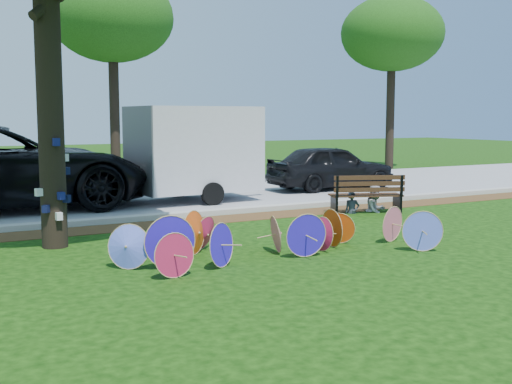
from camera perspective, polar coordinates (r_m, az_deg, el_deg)
ground at (r=9.91m, az=2.93°, el=-6.53°), size 90.00×90.00×0.00m
mulch_strip at (r=13.88m, az=-6.71°, el=-2.72°), size 90.00×1.00×0.01m
curb at (r=14.52m, az=-7.73°, el=-2.10°), size 90.00×0.30×0.12m
street at (r=18.44m, az=-12.25°, el=-0.49°), size 90.00×8.00×0.01m
parasol_pile at (r=10.43m, az=0.74°, el=-3.91°), size 5.53×2.25×0.81m
dark_pickup at (r=20.20m, az=6.68°, el=2.21°), size 4.12×1.70×1.40m
cargo_trailer at (r=17.28m, az=-5.49°, el=3.86°), size 3.31×2.21×2.84m
park_bench at (r=15.40m, az=9.71°, el=-0.16°), size 1.85×1.23×0.90m
person_left at (r=15.22m, az=8.56°, el=-0.04°), size 0.42×0.34×1.00m
person_right at (r=15.63m, az=10.63°, el=0.57°), size 0.69×0.58×1.25m
bg_trees at (r=23.55m, az=-10.88°, el=15.14°), size 26.62×5.95×7.40m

